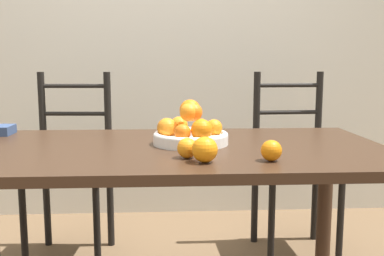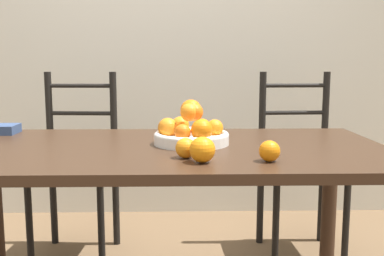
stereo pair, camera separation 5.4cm
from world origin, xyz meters
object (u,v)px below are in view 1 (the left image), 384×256
Objects in this scene: orange_loose_2 at (187,148)px; chair_right at (294,169)px; orange_loose_1 at (271,151)px; fruit_bowl at (190,131)px; orange_loose_0 at (205,150)px; chair_left at (71,172)px.

chair_right is at bearing 56.72° from orange_loose_2.
orange_loose_1 is at bearing -12.52° from orange_loose_2.
orange_loose_1 is at bearing -52.13° from fruit_bowl.
fruit_bowl is at bearing 127.87° from orange_loose_1.
chair_left reaches higher than orange_loose_0.
fruit_bowl is 1.03m from chair_left.
orange_loose_2 is at bearing -95.45° from fruit_bowl.
fruit_bowl is at bearing 84.55° from orange_loose_2.
fruit_bowl reaches higher than orange_loose_1.
chair_right reaches higher than orange_loose_1.
fruit_bowl is 1.04m from chair_right.
orange_loose_2 is at bearing -54.86° from chair_left.
orange_loose_2 is (-0.02, -0.26, -0.02)m from fruit_bowl.
chair_left is at bearing 129.52° from orange_loose_1.
orange_loose_2 is at bearing -126.28° from chair_right.
chair_left reaches higher than orange_loose_1.
chair_right reaches higher than orange_loose_0.
orange_loose_2 is 1.24m from chair_right.
fruit_bowl reaches higher than orange_loose_2.
fruit_bowl is at bearing 95.00° from orange_loose_0.
orange_loose_1 is (0.22, 0.01, -0.01)m from orange_loose_0.
orange_loose_1 is 0.07× the size of chair_left.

